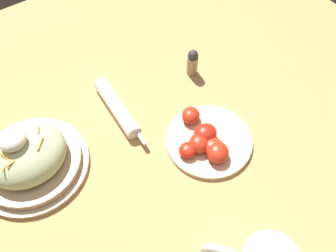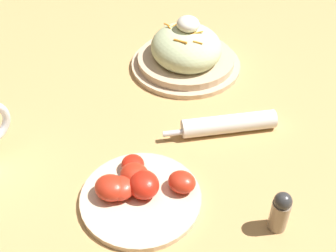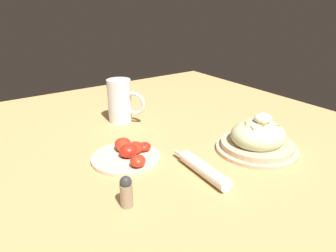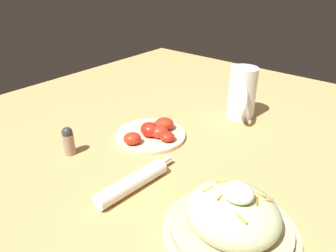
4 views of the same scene
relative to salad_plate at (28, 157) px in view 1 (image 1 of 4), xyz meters
The scene contains 5 objects.
ground_plane 0.29m from the salad_plate, 138.42° to the left, with size 1.43×1.43×0.00m, color tan.
salad_plate is the anchor object (origin of this frame).
napkin_roll 0.22m from the salad_plate, behind, with size 0.04×0.21×0.03m.
tomato_plate 0.36m from the salad_plate, 153.13° to the left, with size 0.19×0.19×0.05m.
salt_shaker 0.43m from the salad_plate, behind, with size 0.03×0.03×0.07m.
Camera 1 is at (0.20, 0.27, 0.66)m, focal length 39.04 mm.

